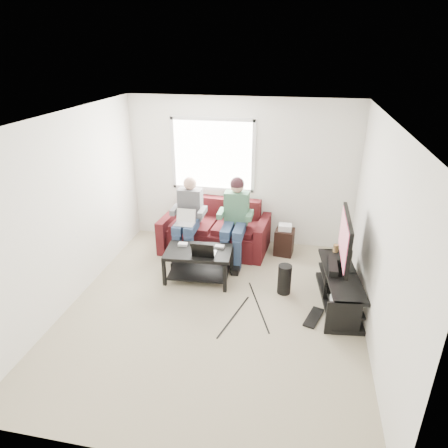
% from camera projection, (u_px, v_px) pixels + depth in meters
% --- Properties ---
extents(floor, '(4.50, 4.50, 0.00)m').
position_uv_depth(floor, '(214.00, 309.00, 5.54)').
color(floor, tan).
rests_on(floor, ground).
extents(ceiling, '(4.50, 4.50, 0.00)m').
position_uv_depth(ceiling, '(211.00, 119.00, 4.47)').
color(ceiling, white).
rests_on(ceiling, wall_back).
extents(wall_back, '(4.50, 0.00, 4.50)m').
position_uv_depth(wall_back, '(241.00, 173.00, 7.02)').
color(wall_back, white).
rests_on(wall_back, floor).
extents(wall_front, '(4.50, 0.00, 4.50)m').
position_uv_depth(wall_front, '(146.00, 345.00, 2.99)').
color(wall_front, white).
rests_on(wall_front, floor).
extents(wall_left, '(0.00, 4.50, 4.50)m').
position_uv_depth(wall_left, '(68.00, 212.00, 5.36)').
color(wall_left, white).
rests_on(wall_left, floor).
extents(wall_right, '(0.00, 4.50, 4.50)m').
position_uv_depth(wall_right, '(380.00, 238.00, 4.65)').
color(wall_right, white).
rests_on(wall_right, floor).
extents(window, '(1.48, 0.04, 1.28)m').
position_uv_depth(window, '(213.00, 155.00, 6.97)').
color(window, white).
rests_on(window, wall_back).
extents(sofa, '(1.90, 0.98, 0.86)m').
position_uv_depth(sofa, '(216.00, 232.00, 7.10)').
color(sofa, '#491312').
rests_on(sofa, floor).
extents(person_left, '(0.40, 0.70, 1.36)m').
position_uv_depth(person_left, '(188.00, 215.00, 6.71)').
color(person_left, navy).
rests_on(person_left, sofa).
extents(person_right, '(0.40, 0.71, 1.40)m').
position_uv_depth(person_right, '(235.00, 215.00, 6.56)').
color(person_right, navy).
rests_on(person_right, sofa).
extents(laptop_silver, '(0.33, 0.24, 0.24)m').
position_uv_depth(laptop_silver, '(185.00, 221.00, 6.53)').
color(laptop_silver, silver).
rests_on(laptop_silver, person_left).
extents(coffee_table, '(1.04, 0.69, 0.50)m').
position_uv_depth(coffee_table, '(199.00, 258.00, 6.12)').
color(coffee_table, black).
rests_on(coffee_table, floor).
extents(laptop_black, '(0.36, 0.27, 0.24)m').
position_uv_depth(laptop_black, '(205.00, 247.00, 5.92)').
color(laptop_black, black).
rests_on(laptop_black, coffee_table).
extents(controller_a, '(0.14, 0.09, 0.04)m').
position_uv_depth(controller_a, '(183.00, 244.00, 6.22)').
color(controller_a, silver).
rests_on(controller_a, coffee_table).
extents(controller_b, '(0.15, 0.10, 0.04)m').
position_uv_depth(controller_b, '(195.00, 244.00, 6.24)').
color(controller_b, black).
rests_on(controller_b, coffee_table).
extents(controller_c, '(0.14, 0.10, 0.04)m').
position_uv_depth(controller_c, '(220.00, 247.00, 6.14)').
color(controller_c, gray).
rests_on(controller_c, coffee_table).
extents(tv_stand, '(0.60, 1.49, 0.48)m').
position_uv_depth(tv_stand, '(339.00, 290.00, 5.61)').
color(tv_stand, black).
rests_on(tv_stand, floor).
extents(tv, '(0.12, 1.10, 0.81)m').
position_uv_depth(tv, '(345.00, 240.00, 5.40)').
color(tv, black).
rests_on(tv, tv_stand).
extents(soundbar, '(0.12, 0.50, 0.10)m').
position_uv_depth(soundbar, '(333.00, 266.00, 5.59)').
color(soundbar, black).
rests_on(soundbar, tv_stand).
extents(drink_cup, '(0.08, 0.08, 0.12)m').
position_uv_depth(drink_cup, '(336.00, 248.00, 6.05)').
color(drink_cup, '#9D7343').
rests_on(drink_cup, tv_stand).
extents(console_white, '(0.30, 0.22, 0.06)m').
position_uv_depth(console_white, '(342.00, 302.00, 5.22)').
color(console_white, silver).
rests_on(console_white, tv_stand).
extents(console_grey, '(0.34, 0.26, 0.08)m').
position_uv_depth(console_grey, '(339.00, 274.00, 5.84)').
color(console_grey, gray).
rests_on(console_grey, tv_stand).
extents(console_black, '(0.38, 0.30, 0.07)m').
position_uv_depth(console_black, '(340.00, 287.00, 5.53)').
color(console_black, black).
rests_on(console_black, tv_stand).
extents(subwoofer, '(0.20, 0.20, 0.45)m').
position_uv_depth(subwoofer, '(284.00, 279.00, 5.83)').
color(subwoofer, black).
rests_on(subwoofer, floor).
extents(keyboard_floor, '(0.29, 0.49, 0.03)m').
position_uv_depth(keyboard_floor, '(314.00, 317.00, 5.36)').
color(keyboard_floor, black).
rests_on(keyboard_floor, floor).
extents(end_table, '(0.31, 0.31, 0.56)m').
position_uv_depth(end_table, '(284.00, 241.00, 6.92)').
color(end_table, black).
rests_on(end_table, floor).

